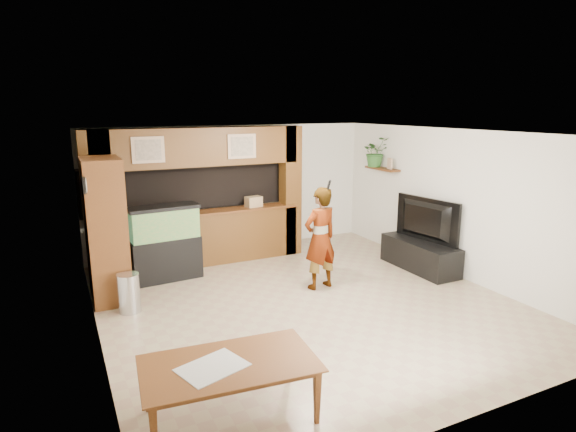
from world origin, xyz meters
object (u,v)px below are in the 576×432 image
dining_table (231,392)px  pantry_cabinet (106,231)px  television (422,220)px  aquarium (165,244)px  person (320,238)px

dining_table → pantry_cabinet: bearing=106.2°
pantry_cabinet → television: pantry_cabinet is taller
aquarium → pantry_cabinet: bearing=-157.2°
television → person: 2.15m
person → dining_table: bearing=37.8°
television → person: size_ratio=0.81×
pantry_cabinet → dining_table: 3.84m
pantry_cabinet → aquarium: size_ratio=1.69×
person → aquarium: bearing=-43.5°
aquarium → dining_table: aquarium is taller
pantry_cabinet → television: 5.45m
pantry_cabinet → person: bearing=-17.7°
aquarium → person: (2.22, -1.52, 0.21)m
aquarium → television: size_ratio=0.95×
television → person: bearing=81.3°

